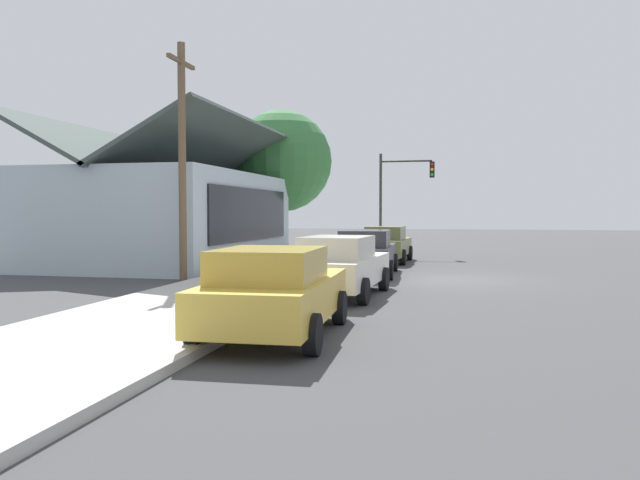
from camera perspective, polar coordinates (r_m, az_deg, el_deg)
ground_plane at (r=20.69m, az=11.80°, el=-3.58°), size 120.00×120.00×0.00m
sidewalk_curb at (r=21.50m, az=-3.31°, el=-3.09°), size 60.00×4.20×0.16m
car_mustard at (r=10.89m, az=-4.26°, el=-4.77°), size 4.45×2.21×1.59m
car_ivory at (r=16.06m, az=1.89°, el=-2.38°), size 4.60×2.19×1.59m
car_charcoal at (r=21.50m, az=4.31°, el=-1.12°), size 4.94×2.19×1.59m
car_olive at (r=27.15m, az=6.20°, el=-0.36°), size 4.49×2.02×1.59m
storefront_building at (r=27.27m, az=-14.10°, el=2.23°), size 12.14×8.07×6.03m
shade_tree at (r=33.13m, az=-3.61°, el=7.29°), size 5.40×5.40×7.63m
traffic_light_main at (r=31.72m, az=7.55°, el=4.90°), size 0.37×2.79×5.20m
utility_pole_wooden at (r=19.98m, az=-12.65°, el=7.48°), size 1.80×0.24×7.50m
fire_hydrant_red at (r=16.73m, az=-2.98°, el=-3.28°), size 0.22×0.22×0.71m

